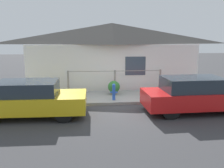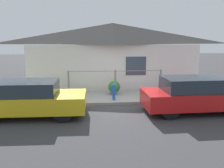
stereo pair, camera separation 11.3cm
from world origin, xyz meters
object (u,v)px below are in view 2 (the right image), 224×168
at_px(car_right, 195,95).
at_px(fire_hydrant, 114,91).
at_px(potted_plant_near_hydrant, 114,87).
at_px(car_left, 31,99).

height_order(car_right, fire_hydrant, car_right).
xyz_separation_m(fire_hydrant, potted_plant_near_hydrant, (0.11, 1.06, -0.02)).
relative_size(car_left, potted_plant_near_hydrant, 5.90).
xyz_separation_m(car_right, potted_plant_near_hydrant, (-2.98, 2.74, -0.21)).
bearing_deg(fire_hydrant, car_left, -152.99).
relative_size(car_left, fire_hydrant, 5.34).
bearing_deg(potted_plant_near_hydrant, car_left, -141.12).
distance_m(car_left, fire_hydrant, 3.69).
bearing_deg(car_left, car_right, 0.52).
height_order(car_left, potted_plant_near_hydrant, car_left).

